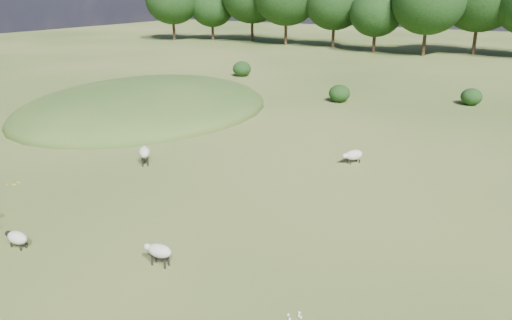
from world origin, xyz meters
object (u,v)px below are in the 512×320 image
(sheep_2, at_px, (159,251))
(sheep_3, at_px, (353,155))
(sheep_1, at_px, (145,152))
(sheep_4, at_px, (17,238))

(sheep_2, xyz_separation_m, sheep_3, (1.81, 12.40, -0.08))
(sheep_1, xyz_separation_m, sheep_3, (8.83, 5.44, -0.19))
(sheep_4, bearing_deg, sheep_2, -163.14)
(sheep_1, bearing_deg, sheep_4, 151.36)
(sheep_2, bearing_deg, sheep_3, -103.56)
(sheep_3, distance_m, sheep_4, 15.50)
(sheep_1, height_order, sheep_3, sheep_1)
(sheep_3, bearing_deg, sheep_4, 7.20)
(sheep_3, bearing_deg, sheep_2, 24.48)
(sheep_2, relative_size, sheep_3, 0.87)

